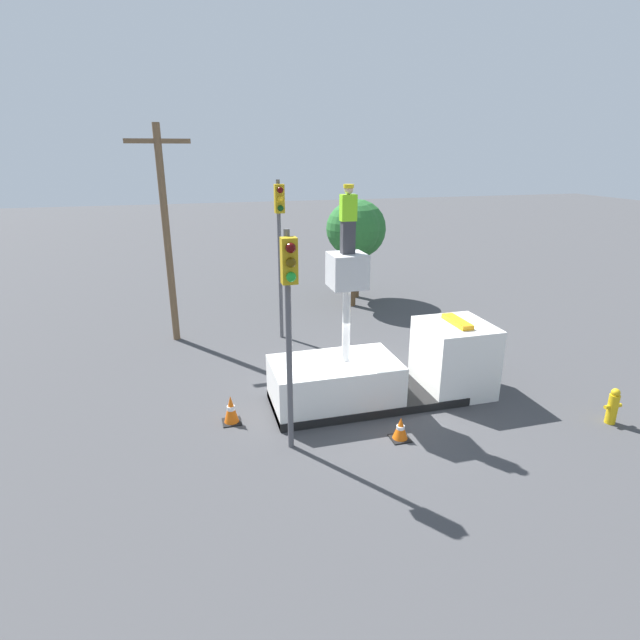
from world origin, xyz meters
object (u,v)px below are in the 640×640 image
(tree_right_bg, at_px, (353,230))
(worker, at_px, (348,219))
(utility_pole, at_px, (166,229))
(bucket_truck, at_px, (387,371))
(traffic_light_across, at_px, (280,230))
(traffic_cone_curbside, at_px, (400,429))
(fire_hydrant, at_px, (613,406))
(traffic_cone_rear, at_px, (231,410))
(tree_left_bg, at_px, (357,230))
(traffic_light_pole, at_px, (289,301))

(tree_right_bg, bearing_deg, worker, -109.88)
(tree_right_bg, height_order, utility_pole, utility_pole)
(bucket_truck, relative_size, traffic_light_across, 1.09)
(utility_pole, bearing_deg, traffic_cone_curbside, -58.32)
(fire_hydrant, xyz_separation_m, traffic_cone_rear, (-9.79, 2.70, -0.12))
(bucket_truck, relative_size, traffic_cone_rear, 8.23)
(bucket_truck, relative_size, tree_left_bg, 1.36)
(bucket_truck, height_order, traffic_light_across, traffic_light_across)
(traffic_light_across, distance_m, fire_hydrant, 11.83)
(traffic_light_across, relative_size, tree_right_bg, 1.24)
(traffic_light_across, xyz_separation_m, tree_left_bg, (4.64, 4.74, -0.85))
(traffic_light_across, xyz_separation_m, traffic_cone_curbside, (1.47, -7.84, -3.91))
(tree_right_bg, distance_m, utility_pole, 8.34)
(traffic_light_pole, height_order, tree_left_bg, traffic_light_pole)
(fire_hydrant, relative_size, traffic_cone_rear, 1.29)
(traffic_cone_rear, bearing_deg, tree_left_bg, 55.90)
(traffic_light_pole, bearing_deg, traffic_light_across, 80.55)
(worker, height_order, tree_right_bg, worker)
(traffic_light_across, xyz_separation_m, utility_pole, (-3.97, 0.99, 0.04))
(fire_hydrant, distance_m, traffic_cone_rear, 10.16)
(bucket_truck, xyz_separation_m, fire_hydrant, (5.27, -2.87, -0.39))
(traffic_light_across, bearing_deg, tree_right_bg, 40.39)
(traffic_light_across, distance_m, tree_left_bg, 6.69)
(bucket_truck, relative_size, traffic_cone_curbside, 10.73)
(traffic_light_across, height_order, traffic_cone_rear, traffic_light_across)
(bucket_truck, xyz_separation_m, traffic_cone_curbside, (-0.49, -2.11, -0.60))
(tree_right_bg, bearing_deg, bucket_truck, -102.52)
(traffic_cone_curbside, bearing_deg, worker, 110.32)
(tree_right_bg, bearing_deg, traffic_cone_rear, -125.19)
(traffic_light_pole, relative_size, tree_left_bg, 1.12)
(worker, xyz_separation_m, tree_right_bg, (3.30, 9.11, -1.72))
(traffic_light_pole, xyz_separation_m, traffic_cone_rear, (-1.30, 1.68, -3.41))
(traffic_light_across, bearing_deg, fire_hydrant, -49.93)
(fire_hydrant, relative_size, traffic_cone_curbside, 1.67)
(traffic_light_pole, relative_size, traffic_cone_curbside, 8.84)
(tree_left_bg, xyz_separation_m, tree_right_bg, (-0.65, -1.35, 0.21))
(fire_hydrant, distance_m, tree_right_bg, 12.79)
(worker, height_order, utility_pole, utility_pole)
(bucket_truck, height_order, traffic_cone_rear, bucket_truck)
(tree_left_bg, xyz_separation_m, utility_pole, (-8.61, -3.75, 0.89))
(worker, height_order, traffic_cone_rear, worker)
(bucket_truck, bearing_deg, worker, 180.00)
(traffic_cone_rear, distance_m, traffic_cone_curbside, 4.48)
(worker, distance_m, utility_pole, 8.24)
(bucket_truck, height_order, tree_left_bg, tree_left_bg)
(traffic_light_pole, xyz_separation_m, traffic_cone_curbside, (2.73, -0.27, -3.50))
(worker, bearing_deg, traffic_light_pole, -136.56)
(traffic_light_pole, xyz_separation_m, fire_hydrant, (8.49, -1.03, -3.29))
(worker, height_order, fire_hydrant, worker)
(traffic_cone_rear, height_order, traffic_cone_curbside, traffic_cone_rear)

